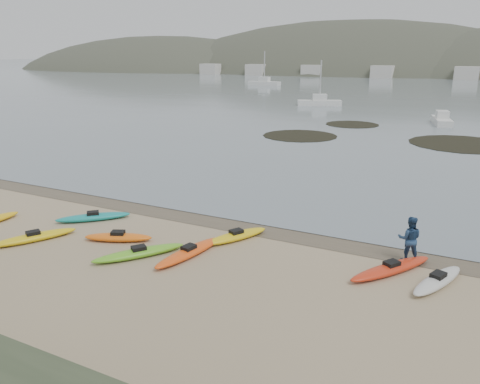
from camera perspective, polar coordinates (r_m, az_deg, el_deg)
The scene contains 8 objects.
ground at distance 22.71m, azimuth 0.00°, elevation -3.63°, with size 600.00×600.00×0.00m, color tan.
wet_sand at distance 22.46m, azimuth -0.35°, elevation -3.86°, with size 60.00×60.00×0.00m, color brown.
water at distance 319.27m, azimuth 25.80°, elevation 13.54°, with size 1200.00×1200.00×0.00m, color slate.
kayaks at distance 19.98m, azimuth -8.74°, elevation -6.20°, with size 21.07×7.46×0.34m.
person_east at distance 19.39m, azimuth 19.96°, elevation -5.40°, with size 0.89×0.69×1.83m, color navy.
kelp_mats at distance 48.01m, azimuth 17.42°, elevation 6.42°, with size 22.86×16.61×0.04m.
moored_boats at distance 105.77m, azimuth 25.23°, elevation 11.04°, with size 91.56×79.28×1.24m.
far_town at distance 164.18m, azimuth 26.19°, elevation 12.85°, with size 199.00×5.00×4.00m.
Camera 1 is at (9.60, -19.03, 7.82)m, focal length 35.00 mm.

